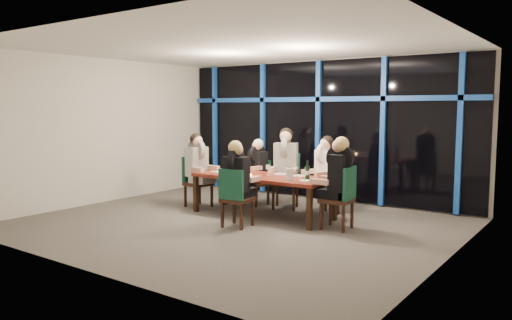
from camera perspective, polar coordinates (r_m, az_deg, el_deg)
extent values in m
plane|color=#5B5650|center=(8.60, -2.35, -7.31)|extent=(7.00, 7.00, 0.00)
cube|color=silver|center=(10.90, 7.40, 3.42)|extent=(7.00, 0.04, 3.00)
cube|color=silver|center=(6.31, -19.47, 1.29)|extent=(7.00, 0.04, 3.00)
cube|color=silver|center=(10.90, -17.05, 3.21)|extent=(0.04, 6.00, 3.00)
cube|color=silver|center=(6.81, 21.45, 1.54)|extent=(0.04, 6.00, 3.00)
cube|color=white|center=(8.44, -2.44, 12.94)|extent=(7.00, 6.00, 0.04)
cube|color=black|center=(10.85, 7.25, 3.41)|extent=(6.86, 0.04, 2.94)
cube|color=#1547A9|center=(12.46, -4.69, 3.77)|extent=(0.10, 0.10, 2.94)
cube|color=#1547A9|center=(11.57, 0.80, 3.62)|extent=(0.10, 0.10, 2.94)
cube|color=#1547A9|center=(10.81, 7.13, 3.41)|extent=(0.10, 0.10, 2.94)
cube|color=#1547A9|center=(10.19, 14.31, 3.11)|extent=(0.10, 0.10, 2.94)
cube|color=#1547A9|center=(9.76, 22.26, 2.73)|extent=(0.10, 0.10, 2.94)
cube|color=#1547A9|center=(10.80, 7.17, 6.91)|extent=(6.86, 0.10, 0.10)
cube|color=#FF2D14|center=(10.65, 13.35, 6.75)|extent=(0.60, 0.05, 0.35)
cube|color=maroon|center=(9.10, 0.74, -1.96)|extent=(2.60, 1.00, 0.06)
cube|color=black|center=(9.59, -6.88, -3.86)|extent=(0.08, 0.08, 0.69)
cube|color=black|center=(8.15, 6.13, -5.62)|extent=(0.08, 0.08, 0.69)
cube|color=black|center=(10.25, -3.54, -3.19)|extent=(0.08, 0.08, 0.69)
cube|color=black|center=(8.91, 8.94, -4.65)|extent=(0.08, 0.08, 0.69)
cube|color=black|center=(10.18, 0.03, -2.78)|extent=(0.50, 0.50, 0.06)
cube|color=#19523A|center=(10.28, 0.79, -1.26)|extent=(0.43, 0.12, 0.47)
cube|color=black|center=(10.23, -1.32, -4.04)|extent=(0.04, 0.04, 0.40)
cube|color=black|center=(9.98, 0.00, -4.28)|extent=(0.04, 0.04, 0.40)
cube|color=black|center=(10.46, 0.06, -3.81)|extent=(0.04, 0.04, 0.40)
cube|color=black|center=(10.22, 1.39, -4.05)|extent=(0.04, 0.04, 0.40)
cube|color=black|center=(9.82, 3.37, -2.67)|extent=(0.65, 0.65, 0.07)
cube|color=#19523A|center=(10.00, 3.61, -0.78)|extent=(0.49, 0.24, 0.56)
cube|color=black|center=(9.71, 1.99, -4.37)|extent=(0.06, 0.06, 0.47)
cube|color=black|center=(9.64, 4.33, -4.46)|extent=(0.06, 0.06, 0.47)
cube|color=black|center=(10.09, 2.44, -3.97)|extent=(0.06, 0.06, 0.47)
cube|color=black|center=(10.03, 4.70, -4.05)|extent=(0.06, 0.06, 0.47)
cube|color=black|center=(9.40, 7.79, -3.35)|extent=(0.61, 0.61, 0.06)
cube|color=#19523A|center=(9.48, 8.79, -1.58)|extent=(0.44, 0.24, 0.51)
cube|color=black|center=(9.48, 6.19, -4.77)|extent=(0.05, 0.05, 0.43)
cube|color=black|center=(9.19, 7.56, -5.13)|extent=(0.05, 0.05, 0.43)
cube|color=black|center=(9.70, 7.96, -4.54)|extent=(0.05, 0.05, 0.43)
cube|color=black|center=(9.41, 9.35, -4.89)|extent=(0.05, 0.05, 0.43)
cube|color=black|center=(10.03, -6.60, -2.72)|extent=(0.52, 0.52, 0.06)
cube|color=#19523A|center=(10.15, -7.38, -1.04)|extent=(0.11, 0.47, 0.52)
cube|color=black|center=(9.82, -6.69, -4.39)|extent=(0.05, 0.05, 0.44)
cube|color=black|center=(10.06, -5.08, -4.12)|extent=(0.05, 0.05, 0.44)
cube|color=black|center=(10.10, -8.08, -4.12)|extent=(0.05, 0.05, 0.44)
cube|color=black|center=(10.33, -6.47, -3.86)|extent=(0.05, 0.05, 0.44)
cube|color=black|center=(8.25, 9.23, -4.56)|extent=(0.52, 0.52, 0.06)
cube|color=#19523A|center=(8.13, 10.65, -2.68)|extent=(0.09, 0.48, 0.53)
cube|color=black|center=(8.55, 8.48, -5.93)|extent=(0.05, 0.05, 0.45)
cube|color=black|center=(8.20, 7.44, -6.42)|extent=(0.05, 0.05, 0.45)
cube|color=black|center=(8.41, 10.91, -6.17)|extent=(0.05, 0.05, 0.45)
cube|color=black|center=(8.06, 9.95, -6.68)|extent=(0.05, 0.05, 0.45)
cube|color=black|center=(8.33, -2.13, -4.55)|extent=(0.50, 0.50, 0.06)
cube|color=#19523A|center=(8.11, -2.89, -2.87)|extent=(0.46, 0.10, 0.51)
cube|color=black|center=(8.44, -0.40, -6.09)|extent=(0.04, 0.04, 0.43)
cube|color=black|center=(8.62, -2.52, -5.83)|extent=(0.04, 0.04, 0.43)
cube|color=black|center=(8.13, -1.70, -6.56)|extent=(0.04, 0.04, 0.43)
cube|color=black|center=(8.32, -3.87, -6.27)|extent=(0.04, 0.04, 0.43)
cube|color=black|center=(10.09, -0.44, -2.32)|extent=(0.41, 0.45, 0.13)
cube|color=black|center=(10.15, 0.19, -0.49)|extent=(0.41, 0.29, 0.53)
cylinder|color=black|center=(10.13, 0.19, 0.68)|extent=(0.17, 0.41, 0.40)
sphere|color=tan|center=(10.10, 0.11, 1.64)|extent=(0.20, 0.20, 0.20)
sphere|color=silver|center=(10.13, 0.26, 1.81)|extent=(0.22, 0.22, 0.22)
cube|color=tan|center=(10.14, -1.48, -0.76)|extent=(0.13, 0.29, 0.08)
cube|color=tan|center=(9.87, 0.00, -0.94)|extent=(0.13, 0.29, 0.08)
cube|color=black|center=(9.67, 3.24, -2.14)|extent=(0.55, 0.59, 0.16)
cube|color=black|center=(9.80, 3.44, 0.13)|extent=(0.51, 0.42, 0.62)
cylinder|color=black|center=(9.78, 3.45, 1.56)|extent=(0.28, 0.48, 0.47)
sphere|color=tan|center=(9.75, 3.43, 2.73)|extent=(0.23, 0.23, 0.23)
sphere|color=black|center=(9.79, 3.48, 2.94)|extent=(0.26, 0.26, 0.26)
cube|color=tan|center=(9.60, 1.84, -1.10)|extent=(0.21, 0.34, 0.09)
cube|color=tan|center=(9.53, 4.47, -1.17)|extent=(0.21, 0.34, 0.09)
cube|color=white|center=(9.31, 7.20, -2.79)|extent=(0.51, 0.55, 0.14)
cube|color=white|center=(9.36, 8.02, -0.66)|extent=(0.48, 0.39, 0.58)
cylinder|color=white|center=(9.34, 8.04, 0.72)|extent=(0.27, 0.44, 0.43)
sphere|color=tan|center=(9.31, 7.96, 1.85)|extent=(0.22, 0.22, 0.22)
sphere|color=black|center=(9.33, 8.16, 2.05)|extent=(0.24, 0.24, 0.24)
cube|color=tan|center=(9.39, 6.05, -1.31)|extent=(0.20, 0.32, 0.08)
cube|color=tan|center=(9.06, 7.59, -1.59)|extent=(0.20, 0.32, 0.08)
cube|color=black|center=(9.93, -6.14, -2.21)|extent=(0.48, 0.42, 0.15)
cube|color=black|center=(10.01, -6.78, -0.17)|extent=(0.30, 0.44, 0.58)
cylinder|color=black|center=(9.99, -6.80, 1.13)|extent=(0.44, 0.15, 0.44)
sphere|color=tan|center=(9.96, -6.74, 2.19)|extent=(0.22, 0.22, 0.22)
sphere|color=black|center=(9.99, -6.89, 2.38)|extent=(0.24, 0.24, 0.24)
cube|color=tan|center=(9.70, -6.75, -1.08)|extent=(0.32, 0.12, 0.08)
cube|color=tan|center=(9.97, -4.94, -0.87)|extent=(0.32, 0.12, 0.08)
cube|color=black|center=(8.28, 8.42, -3.76)|extent=(0.48, 0.42, 0.15)
cube|color=black|center=(8.17, 9.56, -1.42)|extent=(0.29, 0.45, 0.60)
cylinder|color=black|center=(8.14, 9.59, 0.22)|extent=(0.45, 0.14, 0.45)
sphere|color=tan|center=(8.13, 9.47, 1.58)|extent=(0.22, 0.22, 0.22)
sphere|color=tan|center=(8.11, 9.75, 1.79)|extent=(0.25, 0.25, 0.25)
cube|color=tan|center=(8.48, 8.47, -2.12)|extent=(0.33, 0.11, 0.09)
cube|color=tan|center=(8.09, 7.29, -2.49)|extent=(0.33, 0.11, 0.09)
cube|color=black|center=(8.41, -1.69, -3.73)|extent=(0.41, 0.46, 0.14)
cube|color=black|center=(8.22, -2.29, -1.60)|extent=(0.43, 0.29, 0.57)
cylinder|color=black|center=(8.20, -2.30, -0.05)|extent=(0.15, 0.43, 0.43)
sphere|color=tan|center=(8.20, -2.23, 1.24)|extent=(0.21, 0.21, 0.21)
sphere|color=tan|center=(8.16, -2.38, 1.43)|extent=(0.23, 0.23, 0.23)
cube|color=tan|center=(8.34, -0.21, -2.20)|extent=(0.11, 0.31, 0.08)
cube|color=tan|center=(8.55, -2.58, -2.01)|extent=(0.11, 0.31, 0.08)
cylinder|color=white|center=(9.76, -2.34, -1.20)|extent=(0.24, 0.24, 0.01)
cylinder|color=white|center=(9.24, 2.77, -1.61)|extent=(0.24, 0.24, 0.01)
cylinder|color=white|center=(9.02, 5.00, -1.81)|extent=(0.24, 0.24, 0.01)
cylinder|color=white|center=(9.58, -4.43, -1.35)|extent=(0.24, 0.24, 0.01)
cylinder|color=white|center=(8.43, 5.72, -2.37)|extent=(0.24, 0.24, 0.01)
cylinder|color=white|center=(8.75, -0.20, -2.03)|extent=(0.24, 0.24, 0.01)
cylinder|color=black|center=(8.55, 5.89, -1.46)|extent=(0.07, 0.07, 0.25)
cylinder|color=black|center=(8.53, 5.91, -0.32)|extent=(0.03, 0.03, 0.09)
cylinder|color=silver|center=(8.55, 5.89, -1.46)|extent=(0.08, 0.08, 0.07)
cylinder|color=silver|center=(8.49, 3.89, -1.67)|extent=(0.11, 0.11, 0.20)
cylinder|color=silver|center=(8.46, 4.24, -1.57)|extent=(0.02, 0.02, 0.14)
cylinder|color=#FF9D4C|center=(9.06, -0.67, -1.71)|extent=(0.05, 0.05, 0.03)
cylinder|color=silver|center=(9.10, -1.17, -1.75)|extent=(0.06, 0.06, 0.01)
cylinder|color=silver|center=(9.10, -1.17, -1.44)|extent=(0.01, 0.01, 0.09)
cylinder|color=silver|center=(9.09, -1.17, -0.93)|extent=(0.06, 0.06, 0.07)
cylinder|color=silver|center=(9.09, 1.39, -1.76)|extent=(0.07, 0.07, 0.01)
cylinder|color=silver|center=(9.08, 1.39, -1.39)|extent=(0.01, 0.01, 0.11)
cylinder|color=silver|center=(9.07, 1.39, -0.80)|extent=(0.08, 0.08, 0.08)
cylinder|color=silver|center=(8.77, 3.49, -2.06)|extent=(0.07, 0.07, 0.01)
cylinder|color=silver|center=(8.76, 3.49, -1.70)|extent=(0.01, 0.01, 0.10)
cylinder|color=silver|center=(8.75, 3.49, -1.13)|extent=(0.07, 0.07, 0.07)
cylinder|color=silver|center=(9.58, -2.33, -1.36)|extent=(0.07, 0.07, 0.01)
cylinder|color=silver|center=(9.57, -2.33, -1.02)|extent=(0.01, 0.01, 0.11)
cylinder|color=silver|center=(9.56, -2.33, -0.46)|extent=(0.08, 0.08, 0.08)
cylinder|color=silver|center=(8.79, 5.85, -2.05)|extent=(0.07, 0.07, 0.01)
cylinder|color=silver|center=(8.79, 5.85, -1.68)|extent=(0.01, 0.01, 0.11)
cylinder|color=silver|center=(8.78, 5.86, -1.07)|extent=(0.07, 0.07, 0.08)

